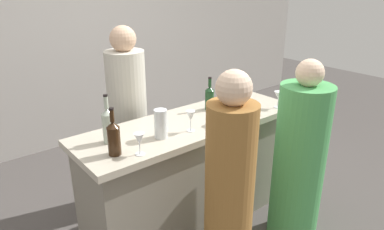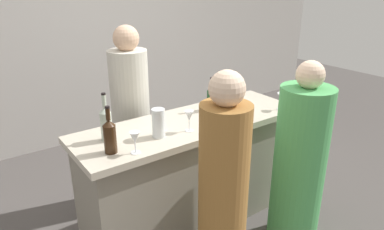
{
  "view_description": "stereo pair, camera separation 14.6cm",
  "coord_description": "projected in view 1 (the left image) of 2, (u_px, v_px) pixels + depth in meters",
  "views": [
    {
      "loc": [
        -1.62,
        -2.0,
        1.98
      ],
      "look_at": [
        0.0,
        0.0,
        0.98
      ],
      "focal_mm": 33.41,
      "sensor_mm": 36.0,
      "label": 1
    },
    {
      "loc": [
        -1.5,
        -2.09,
        1.98
      ],
      "look_at": [
        0.0,
        0.0,
        0.98
      ],
      "focal_mm": 33.41,
      "sensor_mm": 36.0,
      "label": 2
    }
  ],
  "objects": [
    {
      "name": "ground_plane",
      "position": [
        192.0,
        219.0,
        3.12
      ],
      "size": [
        12.0,
        12.0,
        0.0
      ],
      "primitive_type": "plane",
      "color": "#4C4744"
    },
    {
      "name": "back_wall",
      "position": [
        74.0,
        29.0,
        4.2
      ],
      "size": [
        8.0,
        0.1,
        2.8
      ],
      "primitive_type": "cube",
      "color": "#BCB7B2",
      "rests_on": "ground"
    },
    {
      "name": "bar_counter",
      "position": [
        192.0,
        172.0,
        2.95
      ],
      "size": [
        1.87,
        0.62,
        0.93
      ],
      "color": "gray",
      "rests_on": "ground"
    },
    {
      "name": "wine_bottle_leftmost_amber_brown",
      "position": [
        114.0,
        137.0,
        2.22
      ],
      "size": [
        0.08,
        0.08,
        0.31
      ],
      "color": "#331E0F",
      "rests_on": "bar_counter"
    },
    {
      "name": "wine_bottle_second_left_clear_pale",
      "position": [
        108.0,
        125.0,
        2.38
      ],
      "size": [
        0.08,
        0.08,
        0.34
      ],
      "color": "#B7C6B2",
      "rests_on": "bar_counter"
    },
    {
      "name": "wine_bottle_center_olive_green",
      "position": [
        210.0,
        97.0,
        2.99
      ],
      "size": [
        0.08,
        0.08,
        0.28
      ],
      "color": "#193D1E",
      "rests_on": "bar_counter"
    },
    {
      "name": "wine_glass_near_left",
      "position": [
        279.0,
        96.0,
        3.03
      ],
      "size": [
        0.08,
        0.08,
        0.14
      ],
      "color": "white",
      "rests_on": "bar_counter"
    },
    {
      "name": "wine_glass_near_center",
      "position": [
        139.0,
        140.0,
        2.22
      ],
      "size": [
        0.07,
        0.07,
        0.15
      ],
      "color": "white",
      "rests_on": "bar_counter"
    },
    {
      "name": "wine_glass_near_right",
      "position": [
        243.0,
        106.0,
        2.78
      ],
      "size": [
        0.07,
        0.07,
        0.16
      ],
      "color": "white",
      "rests_on": "bar_counter"
    },
    {
      "name": "wine_glass_far_left",
      "position": [
        225.0,
        110.0,
        2.7
      ],
      "size": [
        0.08,
        0.08,
        0.16
      ],
      "color": "white",
      "rests_on": "bar_counter"
    },
    {
      "name": "wine_glass_far_center",
      "position": [
        191.0,
        117.0,
        2.56
      ],
      "size": [
        0.07,
        0.07,
        0.16
      ],
      "color": "white",
      "rests_on": "bar_counter"
    },
    {
      "name": "water_pitcher",
      "position": [
        161.0,
        124.0,
        2.46
      ],
      "size": [
        0.09,
        0.09,
        0.21
      ],
      "color": "silver",
      "rests_on": "bar_counter"
    },
    {
      "name": "person_left_guest",
      "position": [
        229.0,
        195.0,
        2.22
      ],
      "size": [
        0.32,
        0.32,
        1.51
      ],
      "rotation": [
        0.0,
        0.0,
        1.55
      ],
      "color": "#9E6B33",
      "rests_on": "ground"
    },
    {
      "name": "person_center_guest",
      "position": [
        299.0,
        162.0,
        2.72
      ],
      "size": [
        0.49,
        0.49,
        1.46
      ],
      "rotation": [
        0.0,
        0.0,
        1.24
      ],
      "color": "#4CA559",
      "rests_on": "ground"
    },
    {
      "name": "person_right_guest",
      "position": [
        129.0,
        125.0,
        3.14
      ],
      "size": [
        0.35,
        0.35,
        1.62
      ],
      "rotation": [
        0.0,
        0.0,
        -1.63
      ],
      "color": "beige",
      "rests_on": "ground"
    }
  ]
}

